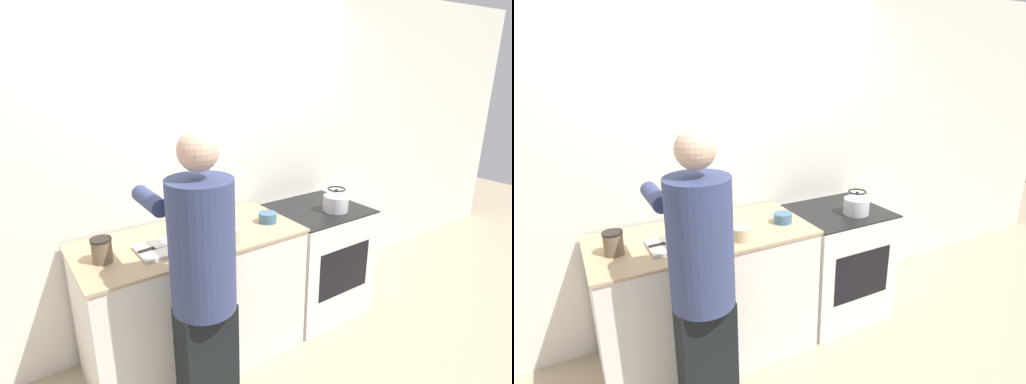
# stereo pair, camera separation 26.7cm
# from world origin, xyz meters

# --- Properties ---
(ground_plane) EXTENTS (12.00, 12.00, 0.00)m
(ground_plane) POSITION_xyz_m (0.00, 0.00, 0.00)
(ground_plane) COLOR tan
(wall_back) EXTENTS (8.00, 0.05, 2.60)m
(wall_back) POSITION_xyz_m (0.00, 0.74, 1.30)
(wall_back) COLOR silver
(wall_back) RESTS_ON ground_plane
(counter) EXTENTS (1.45, 0.70, 0.92)m
(counter) POSITION_xyz_m (-0.38, 0.34, 0.46)
(counter) COLOR silver
(counter) RESTS_ON ground_plane
(oven) EXTENTS (0.73, 0.66, 0.89)m
(oven) POSITION_xyz_m (0.73, 0.33, 0.45)
(oven) COLOR silver
(oven) RESTS_ON ground_plane
(person) EXTENTS (0.37, 0.61, 1.72)m
(person) POSITION_xyz_m (-0.59, -0.25, 0.93)
(person) COLOR black
(person) RESTS_ON ground_plane
(cutting_board) EXTENTS (0.32, 0.25, 0.02)m
(cutting_board) POSITION_xyz_m (-0.59, 0.26, 0.93)
(cutting_board) COLOR silver
(cutting_board) RESTS_ON counter
(knife) EXTENTS (0.26, 0.05, 0.01)m
(knife) POSITION_xyz_m (-0.62, 0.27, 0.94)
(knife) COLOR silver
(knife) RESTS_ON cutting_board
(kettle) EXTENTS (0.20, 0.20, 0.18)m
(kettle) POSITION_xyz_m (0.81, 0.21, 0.97)
(kettle) COLOR silver
(kettle) RESTS_ON oven
(bowl_prep) EXTENTS (0.13, 0.13, 0.09)m
(bowl_prep) POSITION_xyz_m (-0.19, 0.14, 0.97)
(bowl_prep) COLOR #C6B789
(bowl_prep) RESTS_ON counter
(bowl_mixing) EXTENTS (0.13, 0.13, 0.07)m
(bowl_mixing) POSITION_xyz_m (0.18, 0.26, 0.96)
(bowl_mixing) COLOR #426684
(bowl_mixing) RESTS_ON counter
(canister_jar) EXTENTS (0.12, 0.12, 0.14)m
(canister_jar) POSITION_xyz_m (-0.93, 0.30, 0.99)
(canister_jar) COLOR #756047
(canister_jar) RESTS_ON counter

